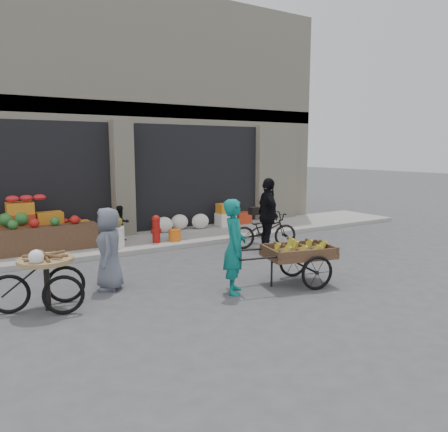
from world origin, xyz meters
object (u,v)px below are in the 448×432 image
tricycle_cart (46,275)px  vendor_woman (235,246)px  banana_cart (296,250)px  pineapple_bin (114,237)px  vendor_grey (109,249)px  cyclist (268,215)px  fire_hydrant (156,228)px  bicycle (264,230)px  orange_bucket (175,235)px  seated_person (121,223)px

tricycle_cart → vendor_woman: bearing=-0.7°
vendor_woman → tricycle_cart: vendor_woman is taller
banana_cart → pineapple_bin: bearing=128.1°
vendor_grey → cyclist: bearing=121.1°
banana_cart → vendor_grey: (-3.03, 1.54, 0.10)m
pineapple_bin → fire_hydrant: fire_hydrant is taller
pineapple_bin → vendor_grey: 2.98m
tricycle_cart → cyclist: 5.51m
pineapple_bin → vendor_woman: bearing=-78.9°
bicycle → banana_cart: bearing=170.1°
vendor_grey → bicycle: 4.55m
orange_bucket → vendor_woman: (-0.78, -4.05, 0.56)m
orange_bucket → vendor_woman: 4.16m
seated_person → tricycle_cart: bearing=-132.9°
orange_bucket → seated_person: (-1.20, 0.70, 0.31)m
cyclist → fire_hydrant: bearing=63.7°
tricycle_cart → pineapple_bin: bearing=72.5°
fire_hydrant → banana_cart: bearing=-77.3°
cyclist → tricycle_cart: bearing=120.1°
fire_hydrant → orange_bucket: fire_hydrant is taller
vendor_woman → bicycle: 3.66m
vendor_grey → cyclist: size_ratio=0.82×
pineapple_bin → vendor_grey: bearing=-109.1°
orange_bucket → bicycle: bicycle is taller
orange_bucket → tricycle_cart: tricycle_cart is taller
vendor_woman → bicycle: (2.59, 2.56, -0.38)m
vendor_woman → cyclist: 3.23m
orange_bucket → vendor_woman: size_ratio=0.19×
orange_bucket → banana_cart: size_ratio=0.14×
orange_bucket → bicycle: size_ratio=0.19×
orange_bucket → cyclist: size_ratio=0.18×
pineapple_bin → orange_bucket: 1.61m
orange_bucket → fire_hydrant: bearing=174.3°
vendor_woman → vendor_grey: 2.24m
banana_cart → cyclist: (1.15, 2.35, 0.27)m
seated_person → vendor_woman: 4.77m
fire_hydrant → seated_person: seated_person is taller
tricycle_cart → vendor_grey: bearing=39.2°
vendor_grey → bicycle: size_ratio=0.86×
pineapple_bin → seated_person: (0.40, 0.60, 0.21)m
pineapple_bin → tricycle_cart: size_ratio=0.36×
tricycle_cart → bicycle: (5.54, 1.72, -0.11)m
banana_cart → bicycle: bicycle is taller
orange_bucket → cyclist: (1.61, -1.89, 0.64)m
pineapple_bin → bicycle: 3.76m
seated_person → banana_cart: 5.21m
bicycle → cyclist: bearing=169.6°
tricycle_cart → fire_hydrant: bearing=60.5°
seated_person → bicycle: bearing=-46.0°
tricycle_cart → seated_person: bearing=72.4°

